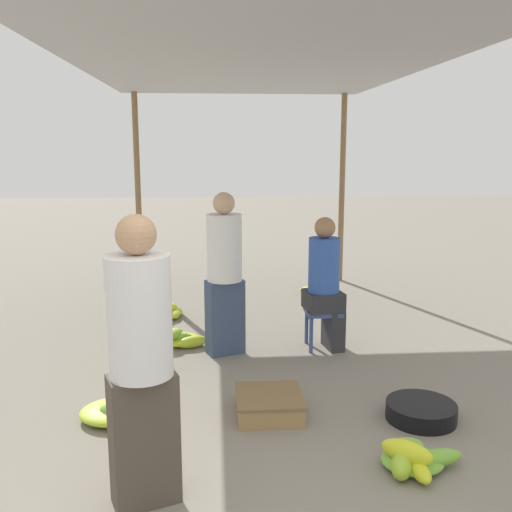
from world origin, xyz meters
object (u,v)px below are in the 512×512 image
stool (323,317)px  banana_pile_left_0 (142,356)px  vendor_foreground (141,359)px  banana_pile_left_3 (163,310)px  banana_pile_left_2 (117,411)px  banana_pile_left_1 (180,338)px  banana_pile_right_0 (413,459)px  vendor_seated (326,282)px  crate_near (269,404)px  basin_black (421,411)px  banana_pile_right_1 (319,289)px  shopper_walking_mid (225,272)px

stool → banana_pile_left_0: 1.76m
vendor_foreground → banana_pile_left_3: size_ratio=3.01×
banana_pile_left_0 → banana_pile_left_2: banana_pile_left_0 is taller
banana_pile_left_1 → banana_pile_right_0: (1.54, -2.34, 0.00)m
vendor_seated → banana_pile_left_2: size_ratio=2.42×
banana_pile_left_0 → banana_pile_left_3: size_ratio=0.78×
banana_pile_left_3 → crate_near: size_ratio=1.10×
stool → banana_pile_left_3: 2.01m
basin_black → banana_pile_left_2: banana_pile_left_2 is taller
banana_pile_left_3 → banana_pile_left_2: bearing=-92.5°
banana_pile_left_0 → banana_pile_right_1: (2.03, 2.45, -0.05)m
basin_black → banana_pile_left_3: 3.38m
banana_pile_right_1 → basin_black: bearing=-88.4°
vendor_seated → crate_near: (-0.68, -1.38, -0.59)m
basin_black → shopper_walking_mid: bearing=133.5°
basin_black → banana_pile_left_3: banana_pile_left_3 is taller
banana_pile_left_0 → banana_pile_left_2: (-0.06, -0.93, -0.06)m
vendor_seated → stool: bearing=170.8°
stool → banana_pile_left_1: bearing=173.1°
banana_pile_left_3 → banana_pile_right_0: banana_pile_left_3 is taller
vendor_foreground → banana_pile_left_0: size_ratio=3.87×
stool → banana_pile_left_2: stool is taller
banana_pile_right_1 → vendor_foreground: bearing=-112.0°
banana_pile_left_0 → crate_near: bearing=-42.2°
banana_pile_left_1 → shopper_walking_mid: 0.88m
banana_pile_right_1 → crate_near: bearing=-106.3°
banana_pile_right_0 → crate_near: size_ratio=1.10×
vendor_seated → banana_pile_left_3: vendor_seated is taller
banana_pile_left_3 → banana_pile_right_1: size_ratio=0.93×
banana_pile_left_1 → vendor_foreground: bearing=-90.9°
banana_pile_left_1 → shopper_walking_mid: shopper_walking_mid is taller
banana_pile_right_0 → banana_pile_left_1: bearing=123.4°
vendor_foreground → banana_pile_left_0: bearing=97.6°
banana_pile_left_0 → banana_pile_right_1: 3.18m
banana_pile_left_0 → stool: bearing=14.5°
banana_pile_left_2 → banana_pile_left_3: size_ratio=0.99×
vendor_foreground → banana_pile_left_0: vendor_foreground is taller
vendor_foreground → banana_pile_left_3: 3.58m
banana_pile_left_3 → banana_pile_right_1: banana_pile_left_3 is taller
shopper_walking_mid → banana_pile_left_1: bearing=150.8°
stool → banana_pile_left_0: size_ratio=0.94×
crate_near → banana_pile_right_1: bearing=73.7°
vendor_seated → banana_pile_left_3: size_ratio=2.41×
basin_black → banana_pile_left_0: banana_pile_left_0 is taller
vendor_seated → banana_pile_right_1: 2.12m
stool → banana_pile_left_3: size_ratio=0.73×
vendor_foreground → banana_pile_left_0: (-0.26, 1.93, -0.71)m
basin_black → banana_pile_left_1: size_ratio=0.94×
vendor_foreground → vendor_seated: vendor_foreground is taller
banana_pile_left_1 → crate_near: 1.72m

